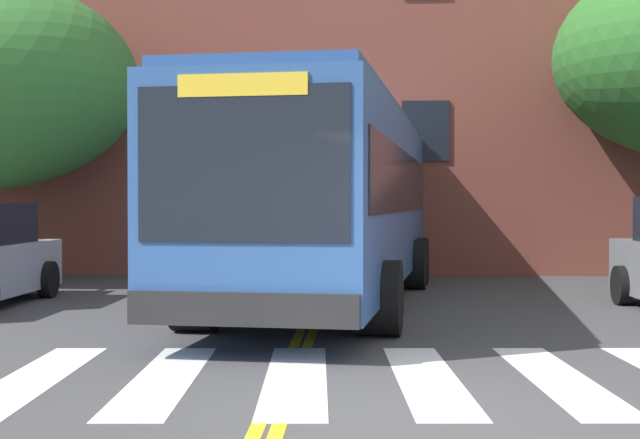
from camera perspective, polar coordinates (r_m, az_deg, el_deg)
name	(u,v)px	position (r m, az deg, el deg)	size (l,w,h in m)	color
ground_plane	(425,415)	(7.39, 6.76, -12.32)	(120.00, 120.00, 0.00)	#424244
crosswalk	(427,378)	(8.86, 6.86, -10.04)	(10.97, 4.03, 0.01)	white
lane_line_yellow_inner	(328,270)	(22.75, 0.53, -3.22)	(0.12, 36.00, 0.01)	gold
lane_line_yellow_outer	(334,270)	(22.74, 0.93, -3.22)	(0.12, 36.00, 0.01)	gold
city_bus	(330,197)	(15.21, 0.62, 1.48)	(4.02, 12.05, 3.34)	#2D5699
car_black_behind_bus	(391,225)	(25.47, 4.57, -0.36)	(2.35, 4.90, 2.26)	black
building_facade	(417,14)	(24.67, 6.21, 12.93)	(32.45, 6.63, 13.54)	brown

